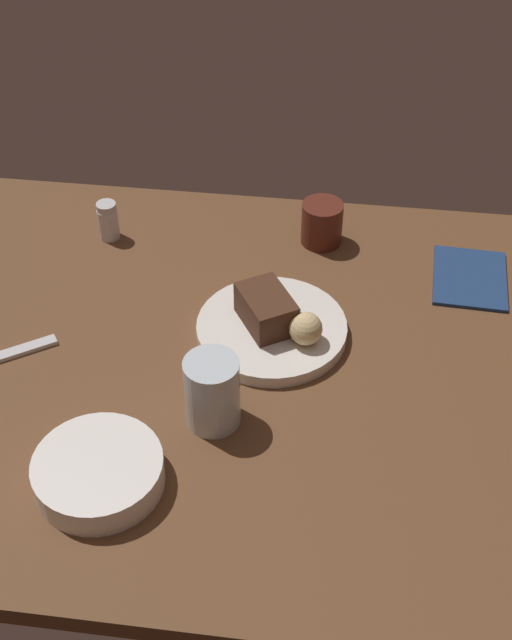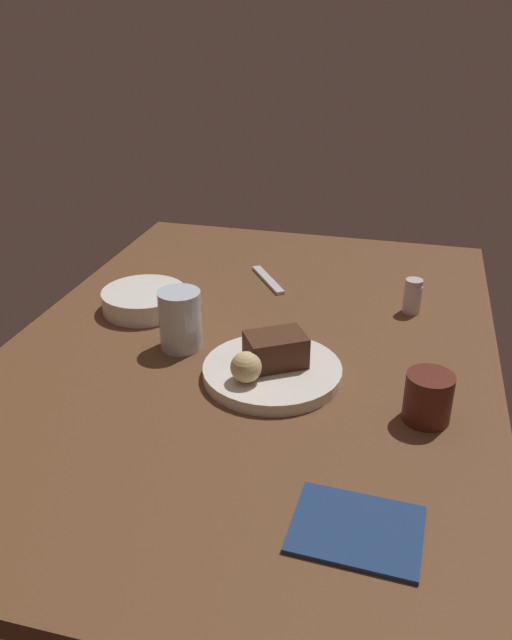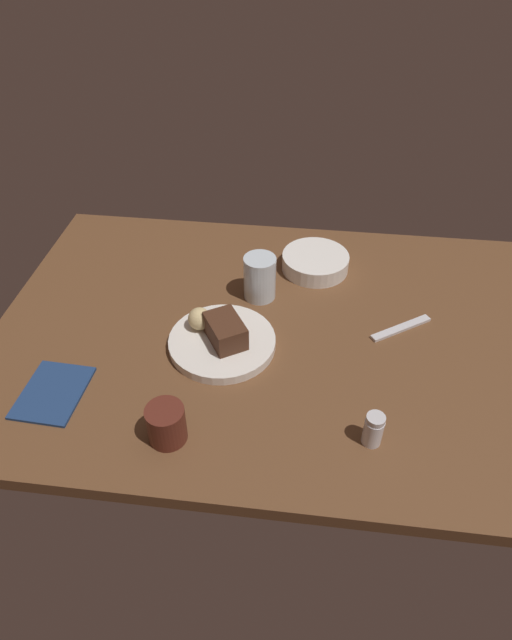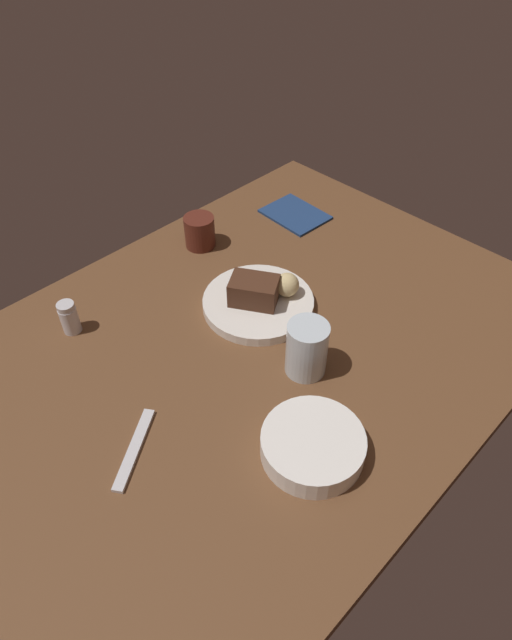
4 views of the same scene
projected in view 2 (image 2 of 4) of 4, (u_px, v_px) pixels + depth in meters
The scene contains 10 objects.
dining_table at pixel (251, 351), 112.73cm from camera, with size 120.00×84.00×3.00cm, color brown.
dessert_plate at pixel (272, 372), 101.85cm from camera, with size 22.27×22.27×2.00cm, color white.
chocolate_cake_slice at pixel (276, 350), 100.91cm from camera, with size 9.27×6.35×5.20cm, color #472819.
bread_roll at pixel (246, 367), 96.48cm from camera, with size 4.83×4.83×4.83cm, color #DBC184.
salt_shaker at pixel (413, 296), 122.08cm from camera, with size 3.45×3.45×6.74cm.
water_glass at pixel (180, 320), 108.85cm from camera, with size 7.34×7.34×10.48cm, color silver.
side_bowl at pixel (144, 300), 123.67cm from camera, with size 16.27×16.27×3.99cm, color white.
coffee_cup at pixel (428, 398), 90.47cm from camera, with size 6.84×6.84×7.34cm, color #562319.
dessert_spoon at pixel (268, 280), 136.71cm from camera, with size 15.00×1.80×0.70cm, color silver.
folded_napkin at pixel (357, 529), 72.56cm from camera, with size 11.45×14.77×0.60cm, color navy.
Camera 2 is at (94.74, 25.37, 57.37)cm, focal length 35.77 mm.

